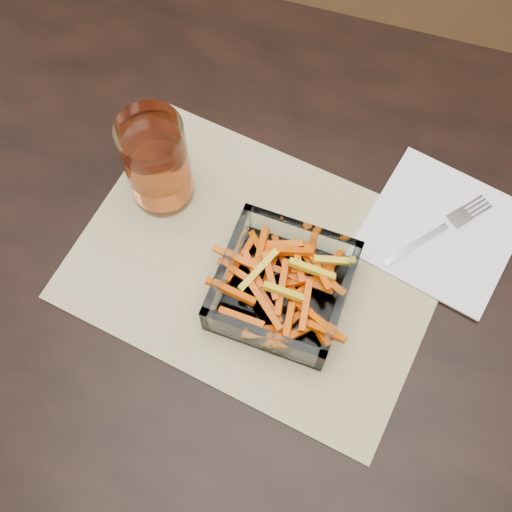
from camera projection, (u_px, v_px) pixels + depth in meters
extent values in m
plane|color=#331E0F|center=(291.00, 400.00, 1.50)|extent=(4.50, 4.50, 0.00)
cube|color=black|center=(319.00, 293.00, 0.83)|extent=(1.60, 0.90, 0.03)
cylinder|color=black|center=(28.00, 108.00, 1.39)|extent=(0.06, 0.06, 0.72)
cube|color=tan|center=(258.00, 264.00, 0.82)|extent=(0.50, 0.40, 0.00)
cube|color=white|center=(282.00, 293.00, 0.80)|extent=(0.16, 0.16, 0.01)
cube|color=white|center=(302.00, 236.00, 0.81)|extent=(0.15, 0.02, 0.06)
cube|color=white|center=(262.00, 340.00, 0.75)|extent=(0.15, 0.02, 0.06)
cube|color=white|center=(228.00, 267.00, 0.79)|extent=(0.02, 0.15, 0.06)
cube|color=white|center=(339.00, 305.00, 0.77)|extent=(0.02, 0.15, 0.06)
cylinder|color=white|center=(157.00, 162.00, 0.80)|extent=(0.08, 0.08, 0.14)
cylinder|color=#A64317|center=(159.00, 169.00, 0.81)|extent=(0.07, 0.07, 0.09)
cube|color=white|center=(441.00, 229.00, 0.84)|extent=(0.22, 0.22, 0.00)
cube|color=silver|center=(416.00, 244.00, 0.83)|extent=(0.07, 0.08, 0.00)
cube|color=silver|center=(459.00, 218.00, 0.84)|extent=(0.04, 0.04, 0.00)
cube|color=silver|center=(473.00, 201.00, 0.85)|extent=(0.02, 0.03, 0.00)
cube|color=silver|center=(476.00, 205.00, 0.85)|extent=(0.02, 0.03, 0.00)
cube|color=silver|center=(479.00, 208.00, 0.85)|extent=(0.02, 0.03, 0.00)
cube|color=silver|center=(482.00, 212.00, 0.85)|extent=(0.02, 0.03, 0.00)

